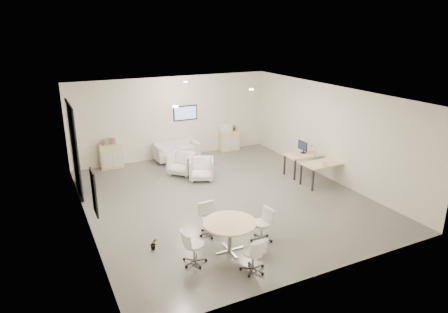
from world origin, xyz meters
name	(u,v)px	position (x,y,z in m)	size (l,w,h in m)	color
room_shell	(224,148)	(0.00, 0.00, 1.60)	(9.60, 10.60, 4.80)	#5C5A54
glass_door	(73,146)	(-3.95, 2.51, 1.50)	(0.09, 1.90, 2.85)	black
artwork	(94,193)	(-3.97, -1.60, 1.55)	(0.05, 0.54, 1.04)	black
wall_tv	(185,113)	(0.50, 4.46, 1.75)	(0.98, 0.06, 0.58)	black
ceiling_spots	(205,91)	(-0.20, 0.83, 3.18)	(3.14, 4.14, 0.03)	#FFEAC6
sideboard_left	(111,156)	(-2.54, 4.26, 0.45)	(0.81, 0.42, 0.91)	tan
sideboard_right	(229,141)	(2.36, 4.27, 0.41)	(0.83, 0.40, 0.83)	tan
books	(109,141)	(-2.58, 4.27, 1.02)	(0.47, 0.14, 0.22)	red
printer	(225,128)	(2.17, 4.28, 0.99)	(0.51, 0.44, 0.35)	white
loveseat	(176,151)	(-0.09, 4.08, 0.34)	(1.71, 0.93, 0.62)	silver
blue_rug	(192,165)	(0.25, 3.24, 0.01)	(1.63, 1.09, 0.01)	navy
armchair_left	(182,163)	(-0.43, 2.50, 0.42)	(0.82, 0.77, 0.84)	silver
armchair_right	(201,168)	(-0.01, 1.69, 0.42)	(0.81, 0.76, 0.83)	silver
desk_rear	(306,156)	(3.49, 0.54, 0.67)	(1.49, 0.84, 0.75)	tan
desk_front	(324,165)	(3.45, -0.49, 0.68)	(1.49, 0.79, 0.76)	tan
monitor	(303,147)	(3.45, 0.69, 0.98)	(0.20, 0.50, 0.44)	black
round_table	(230,225)	(-1.22, -2.82, 0.67)	(1.24, 1.24, 0.76)	tan
meeting_chairs	(230,236)	(-1.22, -2.82, 0.41)	(2.49, 2.49, 0.82)	white
plant_cabinet	(234,128)	(2.61, 4.29, 0.94)	(0.25, 0.28, 0.22)	#3F7F3F
plant_floor	(154,247)	(-2.80, -1.96, 0.07)	(0.16, 0.30, 0.13)	#3F7F3F
cup	(324,164)	(3.24, -0.72, 0.83)	(0.13, 0.11, 0.13)	white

